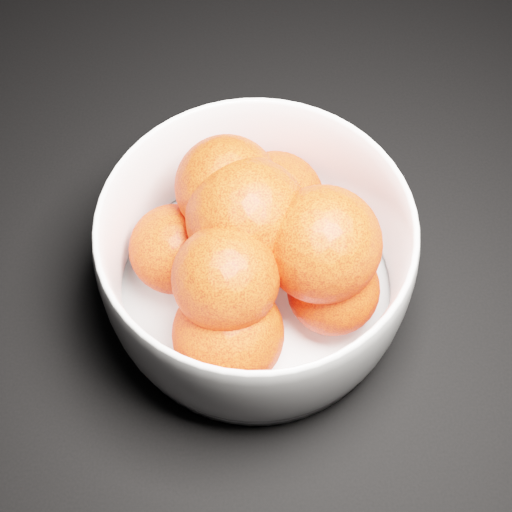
{
  "coord_description": "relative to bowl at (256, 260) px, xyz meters",
  "views": [
    {
      "loc": [
        -0.19,
        -0.5,
        0.5
      ],
      "look_at": [
        -0.17,
        -0.25,
        0.06
      ],
      "focal_mm": 50.0,
      "sensor_mm": 36.0,
      "label": 1
    }
  ],
  "objects": [
    {
      "name": "orange_pile",
      "position": [
        0.0,
        0.0,
        0.02
      ],
      "size": [
        0.18,
        0.19,
        0.12
      ],
      "color": "red",
      "rests_on": "bowl"
    },
    {
      "name": "bowl",
      "position": [
        0.0,
        0.0,
        0.0
      ],
      "size": [
        0.22,
        0.22,
        0.11
      ],
      "rotation": [
        0.0,
        0.0,
        0.24
      ],
      "color": "white",
      "rests_on": "ground"
    },
    {
      "name": "ground",
      "position": [
        0.17,
        0.25,
        -0.06
      ],
      "size": [
        3.0,
        3.0,
        0.0
      ],
      "primitive_type": "cube",
      "color": "black",
      "rests_on": "ground"
    }
  ]
}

